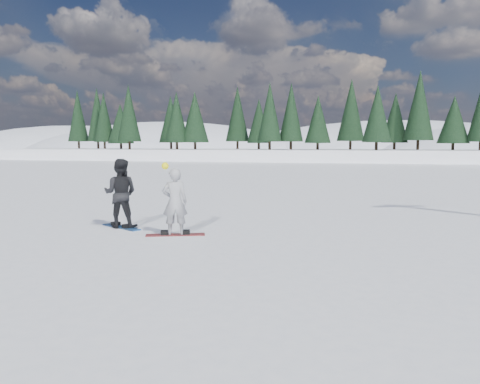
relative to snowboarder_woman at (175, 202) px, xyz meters
name	(u,v)px	position (x,y,z in m)	size (l,w,h in m)	color
ground	(54,243)	(-2.45, -1.52, -0.87)	(420.00, 420.00, 0.00)	white
alpine_backdrop	(314,182)	(-14.17, 187.64, -14.85)	(412.50, 227.00, 53.20)	white
snowboarder_woman	(175,202)	(0.00, 0.00, 0.00)	(0.73, 0.61, 1.87)	#A9AAAF
snowboarder_man	(120,193)	(-1.89, 0.66, 0.09)	(0.94, 0.73, 1.92)	black
snowboard_woman	(175,235)	(0.00, 0.00, -0.86)	(1.50, 0.28, 0.03)	maroon
snowboard_man	(121,227)	(-1.89, 0.66, -0.86)	(1.50, 0.28, 0.03)	#1A4E94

